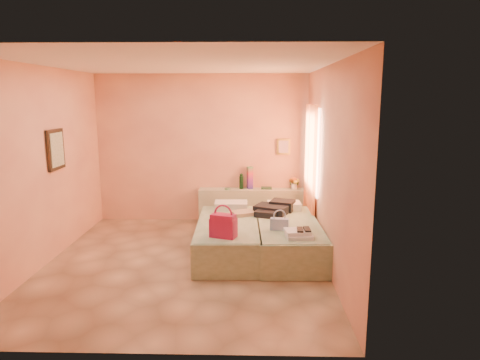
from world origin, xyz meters
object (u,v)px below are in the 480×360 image
object	(u,v)px
flower_vase	(294,182)
magenta_handbag	(223,225)
bed_right	(288,238)
water_bottle	(241,182)
green_book	(266,188)
towel_stack	(299,234)
bed_left	(229,238)
headboard_ledge	(253,206)
blue_handbag	(279,224)

from	to	relation	value
flower_vase	magenta_handbag	world-z (taller)	flower_vase
bed_right	water_bottle	world-z (taller)	water_bottle
green_book	towel_stack	xyz separation A→B (m)	(0.36, -2.43, -0.12)
bed_right	green_book	xyz separation A→B (m)	(-0.27, 1.73, 0.42)
bed_left	water_bottle	distance (m)	1.81
bed_right	magenta_handbag	xyz separation A→B (m)	(-0.93, -0.70, 0.41)
bed_right	headboard_ledge	bearing A→B (deg)	105.46
bed_right	blue_handbag	bearing A→B (deg)	-114.63
magenta_handbag	blue_handbag	bearing A→B (deg)	42.46
bed_left	magenta_handbag	distance (m)	0.81
bed_right	magenta_handbag	size ratio (longest dim) A/B	5.82
towel_stack	magenta_handbag	bearing A→B (deg)	-179.85
flower_vase	headboard_ledge	bearing A→B (deg)	-177.65
magenta_handbag	towel_stack	world-z (taller)	magenta_handbag
green_book	magenta_handbag	xyz separation A→B (m)	(-0.67, -2.43, -0.01)
bed_right	blue_handbag	world-z (taller)	blue_handbag
bed_left	flower_vase	bearing A→B (deg)	54.52
bed_left	towel_stack	bearing A→B (deg)	-36.91
bed_left	green_book	bearing A→B (deg)	68.18
flower_vase	towel_stack	size ratio (longest dim) A/B	0.75
bed_left	magenta_handbag	size ratio (longest dim) A/B	5.82
bed_left	water_bottle	world-z (taller)	water_bottle
blue_handbag	towel_stack	bearing A→B (deg)	-46.27
bed_left	bed_right	xyz separation A→B (m)	(0.90, 0.00, 0.00)
green_book	magenta_handbag	bearing A→B (deg)	-103.16
blue_handbag	water_bottle	bearing A→B (deg)	113.75
bed_left	towel_stack	distance (m)	1.25
water_bottle	magenta_handbag	size ratio (longest dim) A/B	0.81
headboard_ledge	magenta_handbag	distance (m)	2.46
magenta_handbag	towel_stack	distance (m)	1.03
headboard_ledge	bed_right	bearing A→B (deg)	-72.84
headboard_ledge	bed_left	size ratio (longest dim) A/B	1.02
water_bottle	green_book	world-z (taller)	water_bottle
water_bottle	green_book	distance (m)	0.50
bed_right	green_book	bearing A→B (deg)	97.03
bed_left	headboard_ledge	bearing A→B (deg)	75.86
bed_right	blue_handbag	distance (m)	0.51
flower_vase	blue_handbag	size ratio (longest dim) A/B	1.02
headboard_ledge	bed_left	bearing A→B (deg)	-102.44
headboard_ledge	bed_left	world-z (taller)	headboard_ledge
headboard_ledge	blue_handbag	bearing A→B (deg)	-79.77
blue_handbag	towel_stack	size ratio (longest dim) A/B	0.74
flower_vase	green_book	bearing A→B (deg)	-179.88
headboard_ledge	towel_stack	distance (m)	2.49
bed_right	towel_stack	bearing A→B (deg)	-84.26
water_bottle	towel_stack	xyz separation A→B (m)	(0.84, -2.42, -0.24)
flower_vase	magenta_handbag	bearing A→B (deg)	-116.06
water_bottle	bed_left	bearing A→B (deg)	-95.12
bed_left	blue_handbag	world-z (taller)	blue_handbag
bed_right	flower_vase	size ratio (longest dim) A/B	7.58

